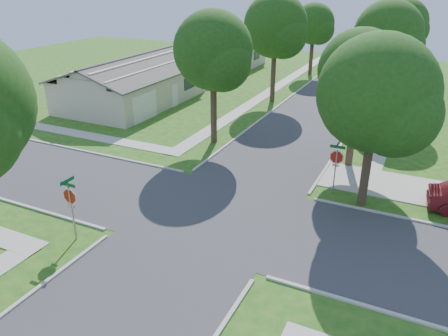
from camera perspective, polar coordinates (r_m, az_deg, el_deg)
name	(u,v)px	position (r m, az deg, el deg)	size (l,w,h in m)	color
ground	(216,214)	(21.79, -1.01, -6.04)	(100.00, 100.00, 0.00)	#1E5416
road_ns	(216,214)	(21.79, -1.01, -6.03)	(7.00, 100.00, 0.02)	#333335
sidewalk_ne	(400,101)	(44.25, 21.97, 8.08)	(1.20, 40.00, 0.04)	#9E9B91
sidewalk_nw	(276,88)	(46.54, 6.77, 10.38)	(1.20, 40.00, 0.04)	#9E9B91
driveway	(399,187)	(26.29, 21.94, -2.30)	(8.80, 3.60, 0.05)	#9E9B91
stop_sign_sw	(70,199)	(20.02, -19.46, -3.83)	(1.05, 0.80, 2.98)	gray
stop_sign_ne	(336,159)	(23.60, 14.46, 1.11)	(1.05, 0.80, 2.98)	gray
tree_e_near	(361,75)	(26.62, 17.41, 11.55)	(4.97, 4.80, 8.28)	#38281C
tree_e_mid	(388,38)	(38.29, 20.67, 15.61)	(5.59, 5.40, 9.21)	#38281C
tree_e_far	(403,25)	(51.20, 22.37, 16.86)	(5.17, 5.00, 8.72)	#38281C
tree_w_near	(214,54)	(29.38, -1.33, 14.65)	(5.38, 5.20, 8.97)	#38281C
tree_w_mid	(276,29)	(40.29, 6.80, 17.61)	(5.80, 5.60, 9.56)	#38281C
tree_w_far	(314,26)	(52.77, 11.68, 17.74)	(4.76, 4.60, 8.04)	#38281C
tree_ne_corner	(378,99)	(21.79, 19.44, 8.53)	(5.80, 5.60, 8.66)	#38281C
house_nw_near	(133,86)	(41.24, -11.79, 10.41)	(8.42, 13.60, 4.23)	#B3A68D
house_nw_far	(217,57)	(55.42, -0.97, 14.32)	(8.42, 13.60, 4.23)	#B3A68D
car_curb_east	(368,93)	(43.87, 18.26, 9.34)	(1.52, 3.79, 1.29)	black
car_curb_west	(358,56)	(63.82, 17.12, 13.84)	(1.87, 4.61, 1.34)	black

